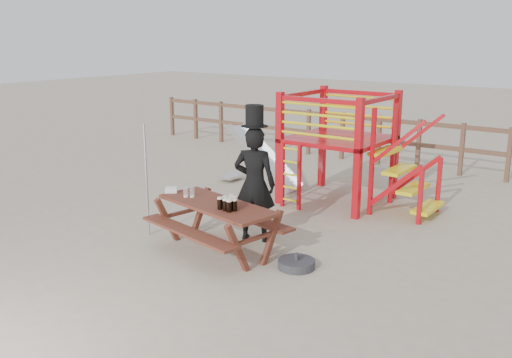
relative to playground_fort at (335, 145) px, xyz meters
The scene contains 10 objects.
ground 3.74m from the playground_fort, 91.99° to the right, with size 60.00×60.00×0.00m, color #BAA990.
back_fence 3.44m from the playground_fort, 92.08° to the left, with size 15.09×0.09×1.20m.
playground_fort is the anchor object (origin of this frame).
picnic_table 3.44m from the playground_fort, 91.10° to the right, with size 2.13×1.66×0.74m.
man_with_hat 2.66m from the playground_fort, 88.37° to the right, with size 0.76×0.63×2.10m.
metal_pole 3.77m from the playground_fort, 112.04° to the right, with size 0.04×0.04×1.78m, color #B2B2B7.
parasol_base 3.59m from the playground_fort, 69.47° to the right, with size 0.51×0.51×0.22m.
paper_bag 3.51m from the playground_fort, 106.82° to the right, with size 0.18×0.14×0.08m, color white.
stout_pints 3.53m from the playground_fort, 85.80° to the right, with size 0.29×0.29×0.17m.
empty_glasses 3.45m from the playground_fort, 100.23° to the right, with size 0.16×0.13×0.15m.
Camera 1 is at (5.18, -5.84, 3.12)m, focal length 40.00 mm.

